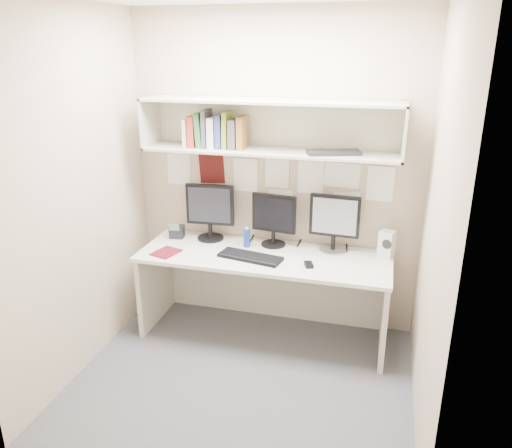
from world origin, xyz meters
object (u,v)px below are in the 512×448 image
(desk, at_px, (264,295))
(monitor_right, at_px, (334,221))
(monitor_left, at_px, (210,210))
(maroon_notebook, at_px, (166,252))
(desk_phone, at_px, (177,231))
(monitor_center, at_px, (274,218))
(keyboard, at_px, (250,257))
(speaker, at_px, (387,244))

(desk, height_order, monitor_right, monitor_right)
(monitor_left, xyz_separation_m, maroon_notebook, (-0.24, -0.40, -0.26))
(desk, xyz_separation_m, desk_phone, (-0.82, 0.16, 0.42))
(desk, xyz_separation_m, maroon_notebook, (-0.77, -0.18, 0.37))
(monitor_left, distance_m, maroon_notebook, 0.53)
(monitor_center, height_order, desk_phone, monitor_center)
(monitor_center, distance_m, monitor_right, 0.50)
(desk, height_order, maroon_notebook, maroon_notebook)
(monitor_left, bearing_deg, monitor_right, -3.78)
(desk, height_order, keyboard, keyboard)
(maroon_notebook, height_order, desk_phone, desk_phone)
(desk_phone, bearing_deg, maroon_notebook, -87.97)
(desk, xyz_separation_m, monitor_center, (0.03, 0.22, 0.60))
(monitor_right, height_order, desk_phone, monitor_right)
(monitor_left, xyz_separation_m, keyboard, (0.45, -0.33, -0.25))
(monitor_left, height_order, monitor_center, monitor_left)
(desk, relative_size, maroon_notebook, 9.42)
(keyboard, xyz_separation_m, desk_phone, (-0.74, 0.27, 0.04))
(keyboard, relative_size, desk_phone, 3.54)
(desk, xyz_separation_m, speaker, (0.94, 0.19, 0.47))
(monitor_center, height_order, keyboard, monitor_center)
(monitor_left, bearing_deg, keyboard, -40.20)
(monitor_center, bearing_deg, desk_phone, -168.78)
(desk, bearing_deg, keyboard, -127.65)
(monitor_right, height_order, speaker, monitor_right)
(monitor_right, bearing_deg, desk_phone, -174.41)
(desk, bearing_deg, maroon_notebook, -166.79)
(speaker, relative_size, maroon_notebook, 1.02)
(speaker, distance_m, desk_phone, 1.76)
(desk, xyz_separation_m, monitor_right, (0.52, 0.22, 0.62))
(monitor_right, height_order, maroon_notebook, monitor_right)
(keyboard, height_order, maroon_notebook, keyboard)
(monitor_left, xyz_separation_m, monitor_center, (0.56, 0.00, -0.02))
(desk, distance_m, maroon_notebook, 0.87)
(speaker, xyz_separation_m, desk_phone, (-1.76, -0.03, -0.05))
(monitor_left, distance_m, monitor_right, 1.05)
(desk, xyz_separation_m, keyboard, (-0.08, -0.11, 0.38))
(keyboard, height_order, speaker, speaker)
(monitor_center, height_order, speaker, monitor_center)
(desk, distance_m, keyboard, 0.40)
(maroon_notebook, xyz_separation_m, desk_phone, (-0.05, 0.34, 0.05))
(desk, relative_size, speaker, 9.20)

